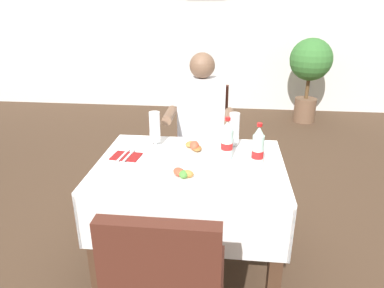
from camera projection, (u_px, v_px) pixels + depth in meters
name	position (u px, v px, depth m)	size (l,w,h in m)	color
ground_plane	(199.00, 257.00, 2.41)	(11.00, 11.00, 0.00)	#473323
back_wall	(221.00, 9.00, 5.18)	(11.00, 0.12, 2.96)	silver
main_dining_table	(190.00, 188.00, 2.17)	(1.11, 0.83, 0.72)	white
chair_far_diner_seat	(201.00, 139.00, 2.91)	(0.44, 0.50, 0.97)	#4C2319
chair_near_camera_side	(168.00, 287.00, 1.42)	(0.44, 0.50, 0.97)	#4C2319
seated_diner_far	(201.00, 126.00, 2.75)	(0.50, 0.46, 1.26)	#282D42
plate_near_camera	(183.00, 176.00, 1.91)	(0.23, 0.23, 0.05)	white
plate_far_diner	(197.00, 148.00, 2.27)	(0.25, 0.25, 0.07)	white
beer_glass_left	(234.00, 130.00, 2.29)	(0.07, 0.07, 0.23)	white
beer_glass_middle	(155.00, 129.00, 2.30)	(0.07, 0.07, 0.23)	white
cola_bottle_primary	(227.00, 141.00, 2.11)	(0.07, 0.07, 0.26)	silver
cola_bottle_secondary	(258.00, 149.00, 1.99)	(0.07, 0.07, 0.27)	silver
napkin_cutlery_set	(126.00, 156.00, 2.18)	(0.18, 0.19, 0.01)	maroon
potted_plant_corner	(310.00, 67.00, 4.78)	(0.56, 0.56, 1.15)	brown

